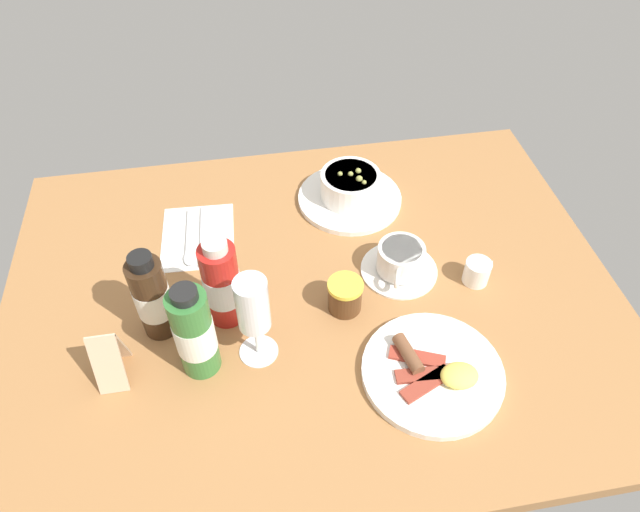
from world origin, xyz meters
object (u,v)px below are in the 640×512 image
at_px(jam_jar, 345,296).
at_px(sauce_bottle_green, 194,333).
at_px(cutlery_setting, 198,238).
at_px(breakfast_plate, 433,372).
at_px(coffee_cup, 400,261).
at_px(wine_glass, 253,309).
at_px(porridge_bowl, 350,189).
at_px(menu_card, 109,356).
at_px(sauce_bottle_brown, 153,297).
at_px(creamer_jug, 477,271).
at_px(sauce_bottle_red, 222,284).

xyz_separation_m(jam_jar, sauce_bottle_green, (0.25, 0.08, 0.05)).
relative_size(cutlery_setting, breakfast_plate, 0.82).
xyz_separation_m(coffee_cup, wine_glass, (0.27, 0.13, 0.09)).
distance_m(porridge_bowl, menu_card, 0.57).
xyz_separation_m(porridge_bowl, sauce_bottle_brown, (0.38, 0.27, 0.05)).
bearing_deg(coffee_cup, wine_glass, 25.96).
bearing_deg(wine_glass, porridge_bowl, -123.19).
bearing_deg(jam_jar, creamer_jug, -175.32).
xyz_separation_m(sauce_bottle_brown, menu_card, (0.07, 0.08, -0.03)).
xyz_separation_m(sauce_bottle_green, breakfast_plate, (-0.36, 0.08, -0.08)).
bearing_deg(coffee_cup, sauce_bottle_green, 21.08).
xyz_separation_m(sauce_bottle_green, menu_card, (0.14, -0.00, -0.03)).
height_order(coffee_cup, jam_jar, jam_jar).
distance_m(porridge_bowl, sauce_bottle_red, 0.38).
relative_size(porridge_bowl, cutlery_setting, 1.17).
bearing_deg(cutlery_setting, wine_glass, 108.14).
distance_m(wine_glass, sauce_bottle_green, 0.10).
height_order(porridge_bowl, cutlery_setting, porridge_bowl).
height_order(porridge_bowl, jam_jar, porridge_bowl).
bearing_deg(wine_glass, sauce_bottle_green, 4.79).
bearing_deg(wine_glass, creamer_jug, -167.78).
relative_size(creamer_jug, jam_jar, 0.90).
distance_m(sauce_bottle_green, sauce_bottle_brown, 0.11).
distance_m(jam_jar, breakfast_plate, 0.20).
bearing_deg(porridge_bowl, creamer_jug, 125.52).
distance_m(creamer_jug, sauce_bottle_red, 0.46).
xyz_separation_m(porridge_bowl, menu_card, (0.45, 0.35, 0.02)).
bearing_deg(breakfast_plate, porridge_bowl, -84.13).
bearing_deg(breakfast_plate, sauce_bottle_red, -29.24).
bearing_deg(creamer_jug, coffee_cup, -18.98).
bearing_deg(sauce_bottle_red, porridge_bowl, -136.35).
relative_size(creamer_jug, wine_glass, 0.32).
xyz_separation_m(cutlery_setting, wine_glass, (-0.09, 0.28, 0.11)).
relative_size(coffee_cup, sauce_bottle_brown, 0.81).
xyz_separation_m(creamer_jug, sauce_bottle_brown, (0.56, 0.01, 0.06)).
distance_m(creamer_jug, sauce_bottle_brown, 0.57).
relative_size(creamer_jug, menu_card, 0.54).
xyz_separation_m(porridge_bowl, sauce_bottle_red, (0.27, 0.26, 0.05)).
xyz_separation_m(sauce_bottle_green, sauce_bottle_brown, (0.07, -0.09, -0.01)).
bearing_deg(sauce_bottle_green, menu_card, -1.75).
height_order(wine_glass, sauce_bottle_brown, sauce_bottle_brown).
height_order(coffee_cup, sauce_bottle_red, sauce_bottle_red).
height_order(jam_jar, sauce_bottle_green, sauce_bottle_green).
relative_size(wine_glass, sauce_bottle_green, 0.94).
relative_size(coffee_cup, sauce_bottle_green, 0.77).
bearing_deg(sauce_bottle_red, sauce_bottle_green, 63.54).
relative_size(porridge_bowl, sauce_bottle_green, 1.17).
xyz_separation_m(coffee_cup, sauce_bottle_red, (0.32, 0.05, 0.06)).
bearing_deg(breakfast_plate, cutlery_setting, -46.00).
height_order(jam_jar, sauce_bottle_red, sauce_bottle_red).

